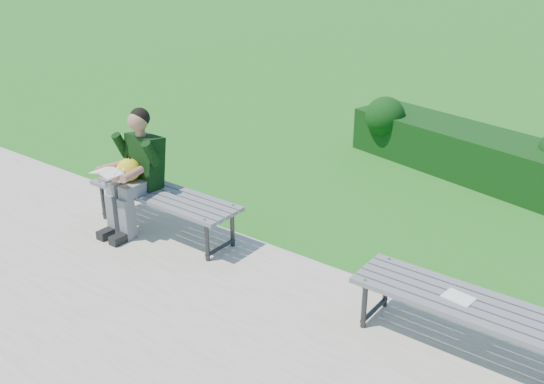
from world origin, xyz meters
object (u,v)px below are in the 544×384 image
object	(u,v)px
bench_right	(471,308)
seated_boy	(135,168)
hedge	(469,149)
paper_sheet	(458,297)
bench_left	(164,198)

from	to	relation	value
bench_right	seated_boy	world-z (taller)	seated_boy
hedge	bench_right	distance (m)	3.92
paper_sheet	bench_right	bearing A→B (deg)	0.00
bench_left	bench_right	size ratio (longest dim) A/B	1.00
bench_left	hedge	bearing A→B (deg)	61.84
hedge	seated_boy	size ratio (longest dim) A/B	2.67
hedge	bench_right	xyz separation A→B (m)	(1.36, -3.67, 0.07)
bench_left	seated_boy	distance (m)	0.43
seated_boy	bench_right	bearing A→B (deg)	0.89
hedge	bench_left	world-z (taller)	hedge
bench_left	paper_sheet	xyz separation A→B (m)	(3.21, -0.04, 0.06)
bench_left	seated_boy	bearing A→B (deg)	-162.43
bench_right	paper_sheet	bearing A→B (deg)	-180.00
hedge	paper_sheet	world-z (taller)	hedge
bench_left	seated_boy	world-z (taller)	seated_boy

